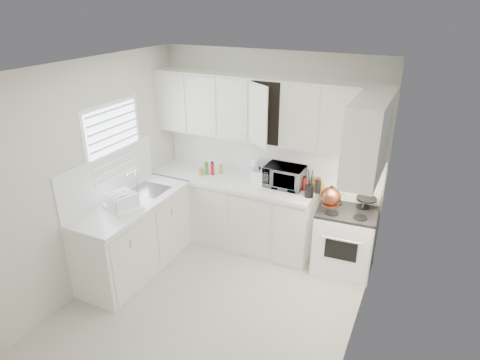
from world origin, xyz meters
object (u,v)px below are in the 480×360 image
Objects in this scene: tea_kettle at (331,195)px; stove at (345,232)px; rice_cooker at (260,175)px; utensil_crock at (310,183)px; microwave at (285,174)px; dish_rack at (122,199)px.

stove is at bearing 26.04° from tea_kettle.
rice_cooker is 0.71m from utensil_crock.
stove is 1.28m from rice_cooker.
utensil_crock is at bearing -175.89° from stove.
rice_cooker is (-0.32, -0.06, -0.05)m from microwave.
microwave reaches higher than stove.
utensil_crock is at bearing 51.73° from dish_rack.
stove is 0.59m from tea_kettle.
rice_cooker is at bearing 171.74° from utensil_crock.
rice_cooker reaches higher than stove.
microwave reaches higher than tea_kettle.
dish_rack is (-2.13, -1.12, -0.01)m from tea_kettle.
tea_kettle is 0.58× the size of microwave.
dish_rack reaches higher than stove.
rice_cooker is 0.65× the size of utensil_crock.
rice_cooker is 0.57× the size of dish_rack.
tea_kettle is at bearing -142.75° from stove.
rice_cooker is at bearing 153.39° from tea_kettle.
utensil_crock is 2.20m from dish_rack.
rice_cooker is at bearing 67.26° from dish_rack.
tea_kettle is at bearing 46.16° from dish_rack.
tea_kettle is 2.40m from dish_rack.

